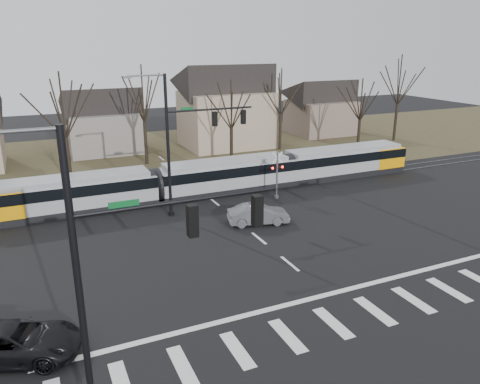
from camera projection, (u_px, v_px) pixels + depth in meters
name	position (u px, v px, depth m)	size (l,w,h in m)	color
ground	(308.00, 279.00, 25.31)	(140.00, 140.00, 0.00)	black
grass_verge	(157.00, 154.00, 53.05)	(140.00, 28.00, 0.01)	#38331E
crosswalk	(354.00, 317.00, 21.85)	(27.00, 2.60, 0.01)	silver
stop_line	(327.00, 294.00, 23.75)	(28.00, 0.35, 0.01)	silver
lane_dashes	(206.00, 195.00, 39.18)	(0.18, 30.00, 0.01)	silver
rail_pair	(206.00, 195.00, 39.00)	(90.00, 1.52, 0.06)	#59595E
tram	(225.00, 175.00, 39.40)	(37.03, 2.75, 2.81)	gray
sedan	(258.00, 214.00, 32.76)	(4.52, 2.51, 1.41)	#595961
suv	(14.00, 342.00, 18.81)	(5.85, 4.17, 1.48)	black
signal_pole_near_left	(132.00, 267.00, 14.28)	(9.28, 0.44, 10.20)	black
signal_pole_far	(189.00, 137.00, 33.45)	(9.28, 0.44, 10.20)	black
rail_crossing_signal	(277.00, 176.00, 37.78)	(1.08, 0.36, 4.00)	#59595B
tree_row	(189.00, 117.00, 47.09)	(59.20, 7.20, 10.00)	black
house_b	(103.00, 117.00, 53.34)	(8.64, 7.56, 7.65)	slate
house_c	(226.00, 103.00, 55.83)	(10.80, 8.64, 10.10)	tan
house_d	(322.00, 105.00, 63.84)	(8.64, 7.56, 7.65)	#6E5C51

